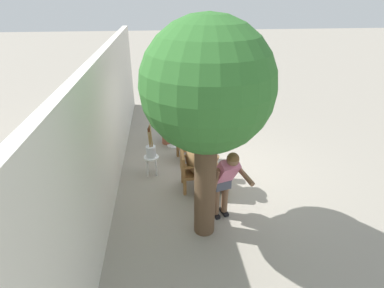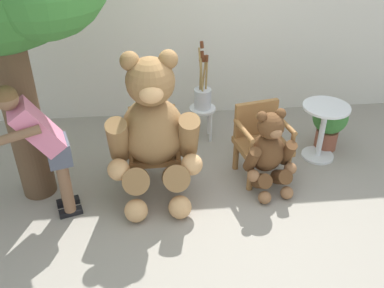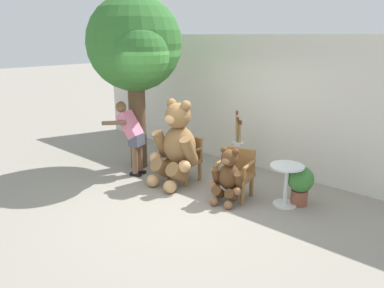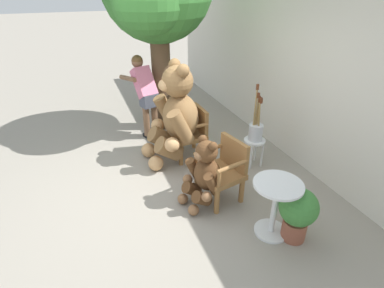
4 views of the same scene
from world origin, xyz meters
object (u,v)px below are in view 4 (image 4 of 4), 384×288
(round_side_table, at_px, (275,203))
(potted_plant, at_px, (298,211))
(wooden_chair_right, at_px, (223,169))
(teddy_bear_small, at_px, (204,173))
(wooden_chair_left, at_px, (191,131))
(person_visitor, at_px, (145,90))
(white_stool, at_px, (254,145))
(brush_bucket, at_px, (256,129))
(teddy_bear_large, at_px, (175,115))

(round_side_table, height_order, potted_plant, round_side_table)
(wooden_chair_right, distance_m, teddy_bear_small, 0.29)
(teddy_bear_small, bearing_deg, wooden_chair_left, 166.80)
(wooden_chair_right, xyz_separation_m, teddy_bear_small, (0.02, -0.29, 0.01))
(teddy_bear_small, bearing_deg, wooden_chair_right, 94.61)
(wooden_chair_right, relative_size, person_visitor, 0.57)
(wooden_chair_left, bearing_deg, potted_plant, 11.23)
(white_stool, bearing_deg, potted_plant, -14.13)
(teddy_bear_small, distance_m, potted_plant, 1.22)
(teddy_bear_small, distance_m, white_stool, 1.28)
(potted_plant, bearing_deg, brush_bucket, 165.91)
(teddy_bear_small, bearing_deg, potted_plant, 37.06)
(potted_plant, bearing_deg, person_visitor, -163.91)
(wooden_chair_right, relative_size, brush_bucket, 0.95)
(person_visitor, xyz_separation_m, white_stool, (1.71, 1.34, -0.55))
(white_stool, relative_size, potted_plant, 0.68)
(white_stool, height_order, potted_plant, potted_plant)
(brush_bucket, bearing_deg, wooden_chair_right, -55.44)
(wooden_chair_left, xyz_separation_m, teddy_bear_large, (0.00, -0.27, 0.34))
(brush_bucket, bearing_deg, white_stool, 36.48)
(person_visitor, bearing_deg, brush_bucket, 38.15)
(wooden_chair_right, relative_size, white_stool, 1.87)
(white_stool, xyz_separation_m, brush_bucket, (-0.00, -0.00, 0.29))
(brush_bucket, height_order, potted_plant, brush_bucket)
(teddy_bear_large, xyz_separation_m, teddy_bear_small, (1.25, -0.02, -0.33))
(round_side_table, bearing_deg, teddy_bear_small, -146.18)
(wooden_chair_right, height_order, brush_bucket, brush_bucket)
(wooden_chair_left, distance_m, wooden_chair_right, 1.23)
(person_visitor, bearing_deg, teddy_bear_large, 12.46)
(teddy_bear_large, relative_size, brush_bucket, 1.82)
(wooden_chair_right, relative_size, teddy_bear_large, 0.52)
(wooden_chair_left, xyz_separation_m, white_stool, (0.65, 0.84, -0.11))
(white_stool, height_order, round_side_table, round_side_table)
(teddy_bear_large, relative_size, potted_plant, 2.42)
(person_visitor, height_order, potted_plant, person_visitor)
(teddy_bear_large, distance_m, round_side_table, 2.15)
(wooden_chair_left, xyz_separation_m, potted_plant, (2.22, 0.44, -0.07))
(teddy_bear_small, distance_m, brush_bucket, 1.29)
(wooden_chair_left, relative_size, teddy_bear_small, 0.88)
(round_side_table, bearing_deg, potted_plant, 49.60)
(wooden_chair_left, distance_m, teddy_bear_small, 1.28)
(wooden_chair_right, distance_m, potted_plant, 1.09)
(teddy_bear_small, xyz_separation_m, round_side_table, (0.81, 0.54, -0.03))
(teddy_bear_large, bearing_deg, person_visitor, -167.54)
(wooden_chair_left, height_order, round_side_table, wooden_chair_left)
(person_visitor, relative_size, round_side_table, 2.09)
(wooden_chair_right, xyz_separation_m, round_side_table, (0.83, 0.25, -0.01))
(teddy_bear_small, height_order, potted_plant, teddy_bear_small)
(person_visitor, relative_size, brush_bucket, 1.66)
(teddy_bear_large, distance_m, brush_bucket, 1.29)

